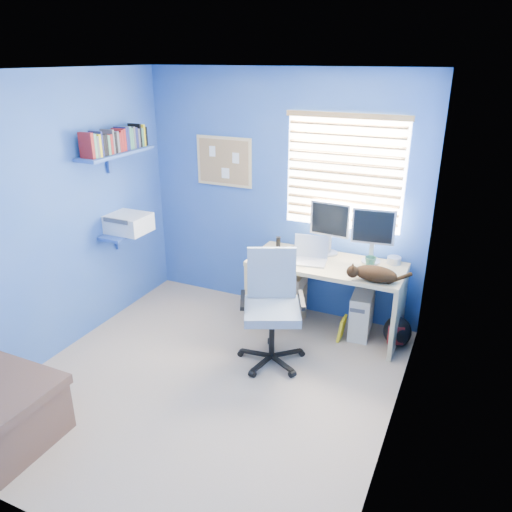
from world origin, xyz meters
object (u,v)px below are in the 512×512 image
at_px(desk, 325,297).
at_px(tower_pc, 362,313).
at_px(office_chair, 272,322).
at_px(cat, 375,274).
at_px(laptop, 309,252).

bearing_deg(desk, tower_pc, 15.42).
bearing_deg(office_chair, cat, 30.46).
bearing_deg(desk, laptop, -156.85).
xyz_separation_m(desk, cat, (0.51, -0.22, 0.44)).
bearing_deg(laptop, tower_pc, 8.69).
xyz_separation_m(desk, office_chair, (-0.28, -0.69, 0.01)).
xyz_separation_m(cat, office_chair, (-0.79, -0.46, -0.43)).
bearing_deg(laptop, office_chair, -110.06).
relative_size(desk, cat, 3.88).
xyz_separation_m(desk, laptop, (-0.16, -0.07, 0.48)).
height_order(tower_pc, office_chair, office_chair).
distance_m(laptop, cat, 0.69).
bearing_deg(cat, tower_pc, 97.34).
distance_m(desk, cat, 0.71).
distance_m(desk, tower_pc, 0.40).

